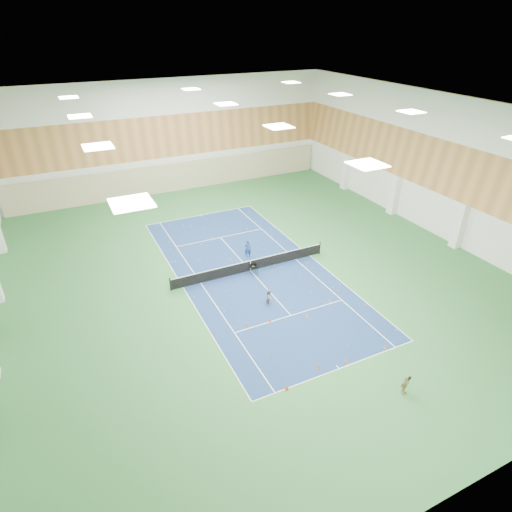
# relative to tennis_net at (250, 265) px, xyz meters

# --- Properties ---
(ground) EXTENTS (40.00, 40.00, 0.00)m
(ground) POSITION_rel_tennis_net_xyz_m (0.00, 0.00, -0.55)
(ground) COLOR #2D6A34
(ground) RESTS_ON ground
(room_shell) EXTENTS (36.00, 40.00, 12.00)m
(room_shell) POSITION_rel_tennis_net_xyz_m (0.00, 0.00, 5.45)
(room_shell) COLOR white
(room_shell) RESTS_ON ground
(wood_cladding) EXTENTS (36.00, 40.00, 8.00)m
(wood_cladding) POSITION_rel_tennis_net_xyz_m (0.00, 0.00, 7.45)
(wood_cladding) COLOR #C48349
(wood_cladding) RESTS_ON room_shell
(ceiling_light_grid) EXTENTS (21.40, 25.40, 0.06)m
(ceiling_light_grid) POSITION_rel_tennis_net_xyz_m (0.00, 0.00, 11.37)
(ceiling_light_grid) COLOR white
(ceiling_light_grid) RESTS_ON room_shell
(court_surface) EXTENTS (10.97, 23.77, 0.01)m
(court_surface) POSITION_rel_tennis_net_xyz_m (0.00, 0.00, -0.55)
(court_surface) COLOR navy
(court_surface) RESTS_ON ground
(tennis_balls_scatter) EXTENTS (10.57, 22.77, 0.07)m
(tennis_balls_scatter) POSITION_rel_tennis_net_xyz_m (0.00, 0.00, -0.50)
(tennis_balls_scatter) COLOR #ADCB22
(tennis_balls_scatter) RESTS_ON ground
(tennis_net) EXTENTS (12.80, 0.10, 1.10)m
(tennis_net) POSITION_rel_tennis_net_xyz_m (0.00, 0.00, 0.00)
(tennis_net) COLOR black
(tennis_net) RESTS_ON ground
(back_curtain) EXTENTS (35.40, 0.16, 3.20)m
(back_curtain) POSITION_rel_tennis_net_xyz_m (0.00, 19.75, 1.05)
(back_curtain) COLOR #C6B793
(back_curtain) RESTS_ON ground
(coach) EXTENTS (0.64, 0.48, 1.58)m
(coach) POSITION_rel_tennis_net_xyz_m (0.76, 2.14, 0.24)
(coach) COLOR navy
(coach) RESTS_ON ground
(child_court) EXTENTS (0.74, 0.70, 1.21)m
(child_court) POSITION_rel_tennis_net_xyz_m (-0.73, -4.64, 0.06)
(child_court) COLOR gray
(child_court) RESTS_ON ground
(child_apron) EXTENTS (0.66, 0.31, 1.10)m
(child_apron) POSITION_rel_tennis_net_xyz_m (2.03, -14.82, 0.00)
(child_apron) COLOR tan
(child_apron) RESTS_ON ground
(ball_cart) EXTENTS (0.57, 0.57, 0.88)m
(ball_cart) POSITION_rel_tennis_net_xyz_m (0.01, -0.61, -0.11)
(ball_cart) COLOR black
(ball_cart) RESTS_ON ground
(cone_svc_a) EXTENTS (0.23, 0.23, 0.25)m
(cone_svc_a) POSITION_rel_tennis_net_xyz_m (-3.09, -6.11, -0.42)
(cone_svc_a) COLOR #D6540B
(cone_svc_a) RESTS_ON ground
(cone_svc_b) EXTENTS (0.21, 0.21, 0.23)m
(cone_svc_b) POSITION_rel_tennis_net_xyz_m (-1.54, -6.33, -0.43)
(cone_svc_b) COLOR #DD3F0B
(cone_svc_b) RESTS_ON ground
(cone_svc_c) EXTENTS (0.22, 0.22, 0.25)m
(cone_svc_c) POSITION_rel_tennis_net_xyz_m (0.88, -6.97, -0.43)
(cone_svc_c) COLOR orange
(cone_svc_c) RESTS_ON ground
(cone_svc_d) EXTENTS (0.20, 0.20, 0.22)m
(cone_svc_d) POSITION_rel_tennis_net_xyz_m (3.24, -6.20, -0.44)
(cone_svc_d) COLOR orange
(cone_svc_d) RESTS_ON ground
(cone_base_a) EXTENTS (0.23, 0.23, 0.25)m
(cone_base_a) POSITION_rel_tennis_net_xyz_m (-3.43, -11.93, -0.43)
(cone_base_a) COLOR #D73E0B
(cone_base_a) RESTS_ON ground
(cone_base_b) EXTENTS (0.18, 0.18, 0.20)m
(cone_base_b) POSITION_rel_tennis_net_xyz_m (-1.05, -11.31, -0.45)
(cone_base_b) COLOR #D7540B
(cone_base_b) RESTS_ON ground
(cone_base_c) EXTENTS (0.21, 0.21, 0.24)m
(cone_base_c) POSITION_rel_tennis_net_xyz_m (0.74, -11.60, -0.43)
(cone_base_c) COLOR orange
(cone_base_c) RESTS_ON ground
(cone_base_d) EXTENTS (0.19, 0.19, 0.21)m
(cone_base_d) POSITION_rel_tennis_net_xyz_m (3.51, -11.65, -0.45)
(cone_base_d) COLOR #F05E0C
(cone_base_d) RESTS_ON ground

